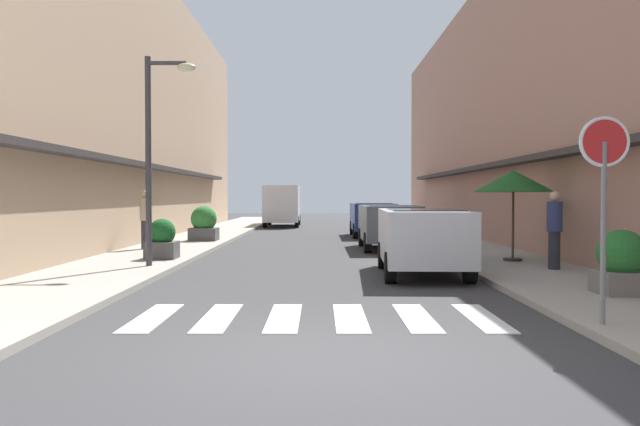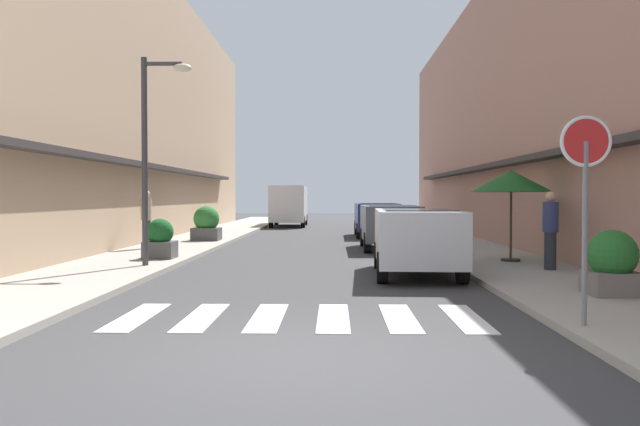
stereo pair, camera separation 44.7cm
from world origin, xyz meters
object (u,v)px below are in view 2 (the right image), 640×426
round_street_sign (586,165)px  street_lamp (153,137)px  planter_corner (612,264)px  planter_far (206,224)px  pedestrian_walking_far (146,218)px  delivery_van (289,202)px  pedestrian_walking_near (550,228)px  parked_car_far (376,216)px  parked_car_near (417,234)px  parked_car_mid (390,222)px  cafe_umbrella (511,182)px  planter_midblock (160,240)px

round_street_sign → street_lamp: 10.22m
planter_corner → planter_far: (-9.35, 13.06, 0.08)m
round_street_sign → pedestrian_walking_far: size_ratio=1.45×
delivery_van → pedestrian_walking_near: delivery_van is taller
delivery_van → planter_far: 13.99m
delivery_van → parked_car_far: bearing=-65.3°
parked_car_near → round_street_sign: 6.31m
parked_car_near → pedestrian_walking_near: pedestrian_walking_near is taller
parked_car_mid → cafe_umbrella: (2.63, -4.89, 1.20)m
parked_car_mid → round_street_sign: bearing=-84.1°
delivery_van → planter_midblock: delivery_van is taller
delivery_van → street_lamp: (-1.63, -22.49, 1.74)m
parked_car_far → planter_far: bearing=-147.9°
parked_car_far → cafe_umbrella: (2.63, -11.60, 1.20)m
planter_midblock → planter_far: planter_far is taller
parked_car_mid → pedestrian_walking_near: (2.98, -6.82, 0.12)m
parked_car_far → delivery_van: (-4.47, 9.70, 0.48)m
delivery_van → pedestrian_walking_far: 17.91m
pedestrian_walking_near → pedestrian_walking_far: bearing=157.2°
planter_midblock → planter_far: (-0.15, 6.93, 0.11)m
round_street_sign → planter_far: 17.56m
delivery_van → cafe_umbrella: bearing=-71.6°
parked_car_near → street_lamp: (-6.10, 0.90, 2.23)m
round_street_sign → planter_corner: (1.45, 2.55, -1.51)m
cafe_umbrella → delivery_van: bearing=108.4°
parked_car_mid → delivery_van: size_ratio=0.76×
parked_car_near → parked_car_far: size_ratio=0.98×
parked_car_mid → parked_car_far: bearing=90.0°
planter_midblock → planter_far: bearing=91.3°
parked_car_mid → planter_midblock: parked_car_mid is taller
round_street_sign → planter_corner: 3.30m
parked_car_mid → planter_corner: (2.78, -10.48, -0.28)m
planter_far → planter_midblock: bearing=-88.7°
parked_car_far → delivery_van: delivery_van is taller
parked_car_far → planter_far: parked_car_far is taller
planter_corner → planter_far: planter_far is taller
street_lamp → pedestrian_walking_far: street_lamp is taller
parked_car_far → street_lamp: bearing=-115.5°
parked_car_far → planter_far: size_ratio=3.33×
planter_far → pedestrian_walking_far: 3.98m
round_street_sign → street_lamp: street_lamp is taller
street_lamp → parked_car_near: bearing=-8.4°
parked_car_far → pedestrian_walking_far: (-7.70, -7.92, 0.17)m
round_street_sign → planter_far: (-7.91, 15.62, -1.42)m
planter_far → cafe_umbrella: bearing=-39.1°
planter_far → parked_car_mid: bearing=-21.5°
planter_midblock → pedestrian_walking_near: size_ratio=0.60×
parked_car_mid → street_lamp: size_ratio=0.83×
parked_car_mid → planter_midblock: size_ratio=3.90×
parked_car_far → planter_midblock: (-6.42, -11.05, -0.31)m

